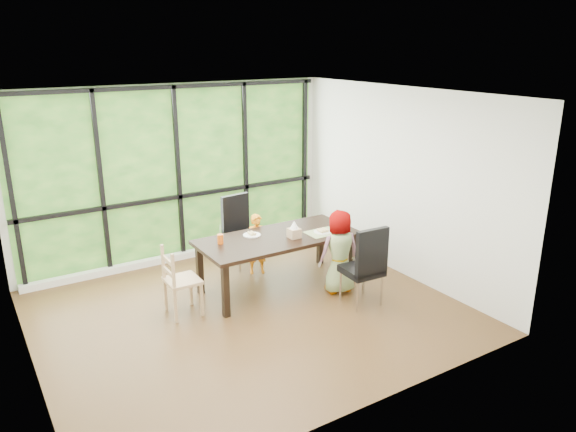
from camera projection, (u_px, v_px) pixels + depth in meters
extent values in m
plane|color=black|center=(249.00, 312.00, 6.92)|extent=(5.00, 5.00, 0.00)
plane|color=silver|center=(177.00, 174.00, 8.33)|extent=(5.00, 0.00, 5.00)
cube|color=#20461A|center=(178.00, 174.00, 8.31)|extent=(4.80, 0.02, 2.65)
cube|color=silver|center=(185.00, 255.00, 8.64)|extent=(4.80, 0.12, 0.10)
cube|color=black|center=(278.00, 262.00, 7.52)|extent=(2.27, 1.20, 0.75)
cube|color=black|center=(243.00, 232.00, 8.21)|extent=(0.51, 0.51, 1.08)
cube|color=black|center=(362.00, 265.00, 7.00)|extent=(0.48, 0.48, 1.08)
cube|color=#A4805C|center=(182.00, 280.00, 6.75)|extent=(0.40, 0.42, 0.90)
imported|color=orange|center=(257.00, 244.00, 7.97)|extent=(0.38, 0.31, 0.90)
imported|color=slate|center=(340.00, 252.00, 7.34)|extent=(0.62, 0.46, 1.15)
cube|color=tan|center=(323.00, 233.00, 7.54)|extent=(0.45, 0.33, 0.01)
cylinder|color=white|center=(252.00, 235.00, 7.43)|extent=(0.24, 0.24, 0.01)
cylinder|color=white|center=(323.00, 232.00, 7.55)|extent=(0.25, 0.25, 0.02)
cylinder|color=#DE5810|center=(220.00, 239.00, 7.12)|extent=(0.08, 0.08, 0.13)
cylinder|color=green|center=(345.00, 227.00, 7.62)|extent=(0.07, 0.07, 0.11)
cylinder|color=white|center=(337.00, 220.00, 7.95)|extent=(0.09, 0.09, 0.09)
cube|color=tan|center=(294.00, 233.00, 7.34)|extent=(0.15, 0.15, 0.13)
cylinder|color=white|center=(220.00, 232.00, 7.09)|extent=(0.01, 0.04, 0.20)
cylinder|color=pink|center=(346.00, 220.00, 7.59)|extent=(0.01, 0.04, 0.20)
cone|color=white|center=(294.00, 225.00, 7.30)|extent=(0.12, 0.12, 0.11)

